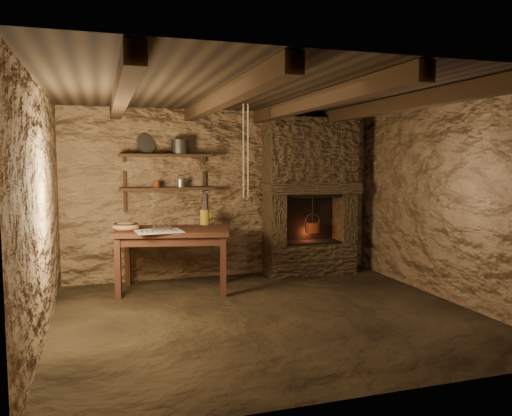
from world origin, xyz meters
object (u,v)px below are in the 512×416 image
object	(u,v)px
wooden_bowl	(126,227)
red_pot	(312,227)
iron_stockpot	(180,148)
stoneware_jug	(205,210)
work_table	(173,257)

from	to	relation	value
wooden_bowl	red_pot	size ratio (longest dim) A/B	0.63
wooden_bowl	red_pot	distance (m)	2.72
iron_stockpot	stoneware_jug	bearing A→B (deg)	-34.94
work_table	iron_stockpot	distance (m)	1.52
stoneware_jug	wooden_bowl	world-z (taller)	stoneware_jug
wooden_bowl	work_table	bearing A→B (deg)	-6.03
wooden_bowl	iron_stockpot	size ratio (longest dim) A/B	1.43
work_table	wooden_bowl	distance (m)	0.72
stoneware_jug	iron_stockpot	xyz separation A→B (m)	(-0.30, 0.21, 0.85)
wooden_bowl	red_pot	world-z (taller)	red_pot
stoneware_jug	wooden_bowl	distance (m)	1.10
stoneware_jug	work_table	bearing A→B (deg)	-172.60
stoneware_jug	iron_stockpot	bearing A→B (deg)	121.18
work_table	stoneware_jug	world-z (taller)	stoneware_jug
work_table	red_pot	size ratio (longest dim) A/B	2.89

